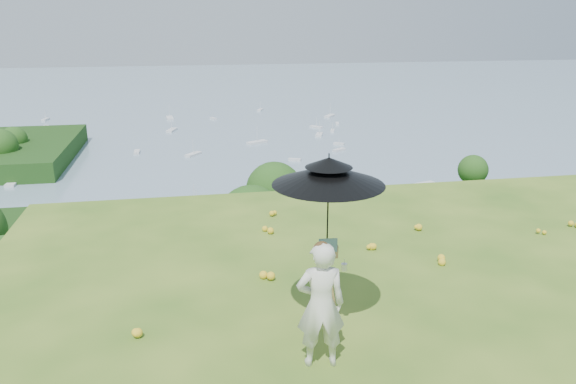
{
  "coord_description": "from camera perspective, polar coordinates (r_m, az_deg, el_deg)",
  "views": [
    {
      "loc": [
        -3.42,
        -5.8,
        4.05
      ],
      "look_at": [
        -1.82,
        2.94,
        1.26
      ],
      "focal_mm": 35.0,
      "sensor_mm": 36.0,
      "label": 1
    }
  ],
  "objects": [
    {
      "name": "slope_trees",
      "position": [
        45.16,
        -5.08,
        -7.55
      ],
      "size": [
        110.0,
        50.0,
        6.0
      ],
      "primitive_type": null,
      "color": "#275218",
      "rests_on": "forest_slope"
    },
    {
      "name": "painter",
      "position": [
        6.75,
        3.34,
        -11.38
      ],
      "size": [
        0.61,
        0.43,
        1.6
      ],
      "primitive_type": "imported",
      "rotation": [
        0.0,
        0.0,
        3.05
      ],
      "color": "white",
      "rests_on": "ground"
    },
    {
      "name": "moored_boats",
      "position": [
        171.25,
        -13.16,
        4.3
      ],
      "size": [
        140.0,
        140.0,
        0.7
      ],
      "primitive_type": null,
      "color": "silver",
      "rests_on": "bay_water"
    },
    {
      "name": "bay_water",
      "position": [
        248.75,
        -9.54,
        8.44
      ],
      "size": [
        700.0,
        700.0,
        0.0
      ],
      "primitive_type": "plane",
      "color": "#6F889F",
      "rests_on": "ground"
    },
    {
      "name": "painter_cap",
      "position": [
        6.42,
        3.46,
        -5.46
      ],
      "size": [
        0.24,
        0.27,
        0.1
      ],
      "primitive_type": null,
      "rotation": [
        0.0,
        0.0,
        -0.25
      ],
      "color": "#CE717B",
      "rests_on": "painter"
    },
    {
      "name": "ground",
      "position": [
        7.86,
        17.75,
        -14.51
      ],
      "size": [
        14.0,
        14.0,
        0.0
      ],
      "primitive_type": "plane",
      "color": "#38661D",
      "rests_on": "ground"
    },
    {
      "name": "shoreline_tier",
      "position": [
        90.25,
        -7.18,
        -9.02
      ],
      "size": [
        170.0,
        28.0,
        8.0
      ],
      "primitive_type": "cube",
      "color": "#676352",
      "rests_on": "bay_water"
    },
    {
      "name": "wildflowers",
      "position": [
        8.01,
        16.95,
        -13.25
      ],
      "size": [
        10.0,
        10.5,
        0.12
      ],
      "primitive_type": null,
      "color": "yellow",
      "rests_on": "ground"
    },
    {
      "name": "field_easel",
      "position": [
        7.33,
        3.91,
        -9.71
      ],
      "size": [
        0.58,
        0.58,
        1.42
      ],
      "primitive_type": null,
      "rotation": [
        0.0,
        0.0,
        -0.08
      ],
      "color": "#B0894A",
      "rests_on": "ground"
    },
    {
      "name": "harbor_town",
      "position": [
        87.56,
        -7.35,
        -5.21
      ],
      "size": [
        110.0,
        22.0,
        5.0
      ],
      "primitive_type": null,
      "color": "beige",
      "rests_on": "shoreline_tier"
    },
    {
      "name": "sun_umbrella",
      "position": [
        6.92,
        4.08,
        -1.35
      ],
      "size": [
        1.45,
        1.45,
        1.31
      ],
      "primitive_type": null,
      "rotation": [
        0.0,
        0.0,
        -0.05
      ],
      "color": "black",
      "rests_on": "field_easel"
    }
  ]
}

